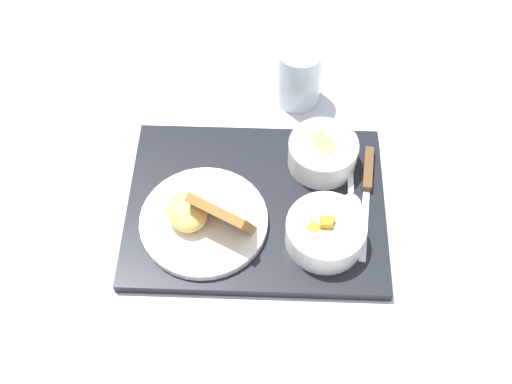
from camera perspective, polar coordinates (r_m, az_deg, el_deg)
ground_plane at (r=1.02m, az=-0.00°, el=-1.53°), size 4.00×4.00×0.00m
serving_tray at (r=1.01m, az=-0.00°, el=-1.25°), size 0.40×0.31×0.02m
bowl_salad at (r=0.95m, az=6.19°, el=-3.47°), size 0.12×0.12×0.06m
bowl_soup at (r=1.03m, az=5.96°, el=3.57°), size 0.11×0.11×0.05m
plate_main at (r=0.97m, az=-4.71°, el=-2.36°), size 0.20×0.20×0.09m
knife at (r=1.04m, az=9.87°, el=1.13°), size 0.04×0.21×0.01m
spoon at (r=1.01m, az=8.43°, el=-0.34°), size 0.03×0.15×0.01m
glass_water at (r=1.13m, az=3.80°, el=10.11°), size 0.08×0.08×0.11m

